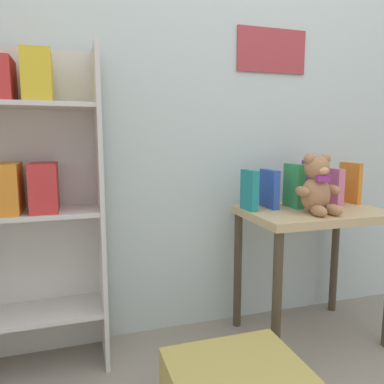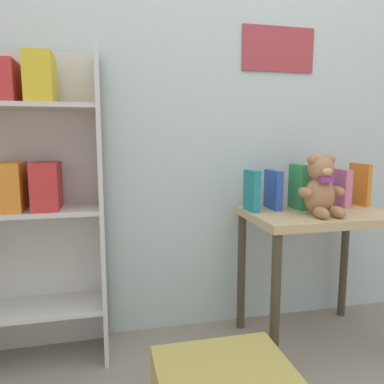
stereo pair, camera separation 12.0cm
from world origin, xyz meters
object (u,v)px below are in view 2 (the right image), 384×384
object	(u,v)px
teddy_bear	(321,188)
book_standing_pink	(342,188)
book_standing_green	(299,187)
book_standing_orange	(360,184)
display_table	(317,233)
book_standing_purple	(318,184)
book_standing_blue	(273,190)
book_standing_teal	(252,191)
bookshelf_side	(31,188)

from	to	relation	value
teddy_bear	book_standing_pink	world-z (taller)	teddy_bear
book_standing_green	book_standing_orange	size ratio (longest dim) A/B	1.01
display_table	book_standing_green	world-z (taller)	book_standing_green
book_standing_green	book_standing_purple	world-z (taller)	book_standing_purple
teddy_bear	book_standing_blue	distance (m)	0.23
book_standing_teal	book_standing_pink	size ratio (longest dim) A/B	1.02
display_table	book_standing_green	distance (m)	0.23
display_table	book_standing_teal	distance (m)	0.36
book_standing_pink	book_standing_orange	size ratio (longest dim) A/B	0.88
book_standing_teal	book_standing_orange	xyz separation A→B (m)	(0.58, 0.03, 0.01)
bookshelf_side	book_standing_pink	world-z (taller)	bookshelf_side
teddy_bear	book_standing_pink	xyz separation A→B (m)	(0.21, 0.15, -0.03)
book_standing_purple	teddy_bear	bearing A→B (deg)	-120.73
book_standing_blue	book_standing_green	size ratio (longest dim) A/B	0.87
book_standing_green	teddy_bear	bearing A→B (deg)	-82.30
bookshelf_side	book_standing_teal	distance (m)	0.96
book_standing_blue	book_standing_pink	distance (m)	0.35
bookshelf_side	book_standing_teal	size ratio (longest dim) A/B	7.09
book_standing_green	book_standing_blue	bearing A→B (deg)	166.65
teddy_bear	book_standing_teal	xyz separation A→B (m)	(-0.26, 0.15, -0.03)
display_table	book_standing_teal	xyz separation A→B (m)	(-0.29, 0.08, 0.20)
book_standing_blue	book_standing_orange	xyz separation A→B (m)	(0.47, 0.00, 0.01)
bookshelf_side	teddy_bear	bearing A→B (deg)	-10.67
book_standing_green	book_standing_pink	size ratio (longest dim) A/B	1.15
book_standing_pink	book_standing_blue	bearing A→B (deg)	176.06
display_table	book_standing_pink	bearing A→B (deg)	24.95
book_standing_blue	teddy_bear	bearing A→B (deg)	-51.59
book_standing_teal	book_standing_orange	distance (m)	0.59
display_table	book_standing_orange	xyz separation A→B (m)	(0.29, 0.11, 0.21)
book_standing_pink	bookshelf_side	bearing A→B (deg)	176.84
teddy_bear	book_standing_blue	size ratio (longest dim) A/B	1.45
display_table	book_standing_teal	world-z (taller)	book_standing_teal
book_standing_purple	book_standing_pink	world-z (taller)	book_standing_purple
teddy_bear	book_standing_orange	distance (m)	0.37
book_standing_teal	book_standing_blue	world-z (taller)	book_standing_teal
bookshelf_side	book_standing_orange	distance (m)	1.54
book_standing_teal	book_standing_pink	distance (m)	0.47
bookshelf_side	book_standing_blue	xyz separation A→B (m)	(1.07, -0.05, -0.03)
book_standing_pink	book_standing_green	bearing A→B (deg)	-179.53
book_standing_teal	book_standing_purple	bearing A→B (deg)	1.01
teddy_bear	book_standing_pink	size ratio (longest dim) A/B	1.45
book_standing_blue	book_standing_pink	size ratio (longest dim) A/B	1.00
bookshelf_side	book_standing_purple	bearing A→B (deg)	-2.31
teddy_bear	book_standing_orange	bearing A→B (deg)	28.64
book_standing_teal	book_standing_green	bearing A→B (deg)	-3.25
teddy_bear	book_standing_green	bearing A→B (deg)	98.61
teddy_bear	book_standing_green	xyz separation A→B (m)	(-0.02, 0.15, -0.01)
book_standing_green	book_standing_purple	size ratio (longest dim) A/B	0.95
book_standing_purple	book_standing_orange	world-z (taller)	book_standing_purple
book_standing_teal	book_standing_orange	world-z (taller)	book_standing_orange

